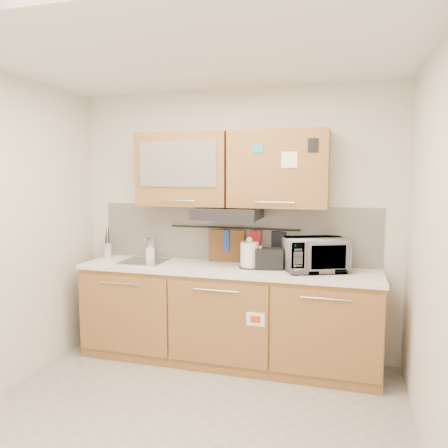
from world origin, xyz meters
The scene contains 20 objects.
floor centered at (0.00, 0.00, 0.00)m, with size 3.20×3.20×0.00m, color #9E9993.
ceiling centered at (0.00, 0.00, 2.60)m, with size 3.20×3.20×0.00m, color white.
wall_back centered at (0.00, 1.50, 1.30)m, with size 3.20×3.20×0.00m, color silver.
wall_right centered at (1.60, 0.00, 1.30)m, with size 3.00×3.00×0.00m, color silver.
base_cabinet centered at (0.00, 1.19, 0.41)m, with size 2.80×0.64×0.88m.
countertop centered at (0.00, 1.19, 0.90)m, with size 2.82×0.62×0.04m, color white.
backsplash centered at (0.00, 1.49, 1.20)m, with size 2.80×0.02×0.56m, color silver.
upper_cabinets centered at (0.00, 1.32, 1.83)m, with size 1.82×0.37×0.70m.
range_hood centered at (0.00, 1.25, 1.42)m, with size 0.60×0.46×0.10m, color black.
sink centered at (-0.85, 1.21, 0.92)m, with size 0.42×0.40×0.26m.
utensil_rail centered at (0.00, 1.45, 1.26)m, with size 0.02×0.02×1.30m, color black.
utensil_crock centered at (-1.30, 1.28, 1.00)m, with size 0.17×0.17×0.32m.
kettle centered at (0.22, 1.22, 1.04)m, with size 0.21×0.19×0.29m.
toaster centered at (0.40, 1.22, 1.02)m, with size 0.28×0.19×0.19m.
microwave centered at (0.81, 1.25, 1.07)m, with size 0.54×0.37×0.30m, color #999999.
soap_bottle centered at (-0.84, 1.33, 1.01)m, with size 0.08×0.09×0.19m, color #999999.
cutting_board centered at (-0.06, 1.44, 1.02)m, with size 0.36×0.03×0.44m, color brown.
oven_mitt centered at (-0.09, 1.44, 1.14)m, with size 0.13×0.03×0.21m, color #214197.
dark_pouch centered at (0.45, 1.44, 1.13)m, with size 0.13×0.04×0.21m, color black.
pot_holder centered at (0.22, 1.44, 1.17)m, with size 0.12×0.02×0.14m, color red.
Camera 1 is at (1.09, -2.68, 1.78)m, focal length 35.00 mm.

